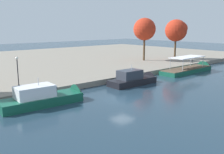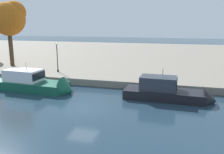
# 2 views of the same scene
# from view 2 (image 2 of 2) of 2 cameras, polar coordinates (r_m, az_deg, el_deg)

# --- Properties ---
(ground_plane) EXTENTS (220.00, 220.00, 0.00)m
(ground_plane) POSITION_cam_2_polar(r_m,az_deg,el_deg) (21.53, -7.02, -7.56)
(ground_plane) COLOR #1E3342
(dock_promenade) EXTENTS (120.00, 55.00, 0.81)m
(dock_promenade) POSITION_cam_2_polar(r_m,az_deg,el_deg) (54.74, 6.92, 5.21)
(dock_promenade) COLOR gray
(dock_promenade) RESTS_ON ground_plane
(motor_yacht_1) EXTENTS (10.15, 3.55, 4.23)m
(motor_yacht_1) POSITION_cam_2_polar(r_m,az_deg,el_deg) (28.45, -17.98, -1.69)
(motor_yacht_1) COLOR #14513D
(motor_yacht_1) RESTS_ON ground_plane
(motor_yacht_2) EXTENTS (8.86, 3.01, 4.19)m
(motor_yacht_2) POSITION_cam_2_polar(r_m,az_deg,el_deg) (24.47, 13.62, -4.01)
(motor_yacht_2) COLOR black
(motor_yacht_2) RESTS_ON ground_plane
(mooring_bollard_0) EXTENTS (0.28, 0.28, 0.67)m
(mooring_bollard_0) POSITION_cam_2_polar(r_m,az_deg,el_deg) (34.02, -20.35, 1.29)
(mooring_bollard_0) COLOR #2D2D33
(mooring_bollard_0) RESTS_ON dock_promenade
(lamp_post) EXTENTS (0.34, 0.34, 3.98)m
(lamp_post) POSITION_cam_2_polar(r_m,az_deg,el_deg) (33.91, -12.88, 4.89)
(lamp_post) COLOR black
(lamp_post) RESTS_ON dock_promenade
(tree_3) EXTENTS (5.14, 5.14, 10.01)m
(tree_3) POSITION_cam_2_polar(r_m,az_deg,el_deg) (41.25, -23.15, 12.81)
(tree_3) COLOR #4C3823
(tree_3) RESTS_ON dock_promenade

